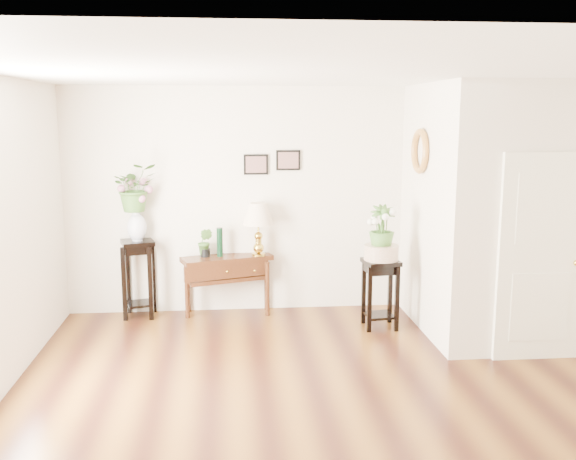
{
  "coord_description": "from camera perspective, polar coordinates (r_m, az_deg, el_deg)",
  "views": [
    {
      "loc": [
        -1.0,
        -5.18,
        2.46
      ],
      "look_at": [
        -0.39,
        1.3,
        1.28
      ],
      "focal_mm": 40.0,
      "sensor_mm": 36.0,
      "label": 1
    }
  ],
  "objects": [
    {
      "name": "green_vase",
      "position": [
        7.91,
        -6.08,
        -1.13
      ],
      "size": [
        0.09,
        0.09,
        0.36
      ],
      "primitive_type": "cylinder",
      "rotation": [
        0.0,
        0.0,
        -0.25
      ],
      "color": "black",
      "rests_on": "console_table"
    },
    {
      "name": "potted_plant",
      "position": [
        7.91,
        -7.38,
        -1.17
      ],
      "size": [
        0.22,
        0.2,
        0.34
      ],
      "primitive_type": "imported",
      "rotation": [
        0.0,
        0.0,
        -0.33
      ],
      "color": "#3E6F2B",
      "rests_on": "console_table"
    },
    {
      "name": "wall_ornament",
      "position": [
        7.42,
        11.63,
        6.88
      ],
      "size": [
        0.07,
        0.51,
        0.51
      ],
      "primitive_type": "torus",
      "rotation": [
        0.0,
        1.57,
        0.0
      ],
      "color": "#B17937",
      "rests_on": "partition"
    },
    {
      "name": "narcissus",
      "position": [
        7.39,
        8.34,
        0.22
      ],
      "size": [
        0.3,
        0.3,
        0.52
      ],
      "primitive_type": "imported",
      "rotation": [
        0.0,
        0.0,
        0.02
      ],
      "color": "#3E6F2B",
      "rests_on": "ceramic_bowl"
    },
    {
      "name": "console_table",
      "position": [
        8.03,
        -5.41,
        -4.89
      ],
      "size": [
        1.16,
        0.68,
        0.74
      ],
      "primitive_type": "cube",
      "rotation": [
        0.0,
        0.0,
        0.31
      ],
      "color": "#34180A",
      "rests_on": "floor"
    },
    {
      "name": "wall_back",
      "position": [
        8.07,
        1.78,
        2.7
      ],
      "size": [
        6.0,
        0.02,
        2.8
      ],
      "primitive_type": "cube",
      "color": "silver",
      "rests_on": "ground"
    },
    {
      "name": "ceramic_bowl",
      "position": [
        7.45,
        8.28,
        -2.04
      ],
      "size": [
        0.43,
        0.43,
        0.17
      ],
      "primitive_type": "cylinder",
      "rotation": [
        0.0,
        0.0,
        -0.09
      ],
      "color": "beige",
      "rests_on": "plant_stand_b"
    },
    {
      "name": "plant_stand_a",
      "position": [
        8.08,
        -13.1,
        -4.23
      ],
      "size": [
        0.45,
        0.45,
        0.95
      ],
      "primitive_type": "cube",
      "rotation": [
        0.0,
        0.0,
        0.27
      ],
      "color": "black",
      "rests_on": "floor"
    },
    {
      "name": "art_print_right",
      "position": [
        7.97,
        0.02,
        6.22
      ],
      "size": [
        0.3,
        0.02,
        0.25
      ],
      "primitive_type": "cube",
      "color": "black",
      "rests_on": "wall_back"
    },
    {
      "name": "door",
      "position": [
        6.86,
        21.61,
        -2.33
      ],
      "size": [
        0.9,
        0.05,
        2.1
      ],
      "primitive_type": "cube",
      "color": "white",
      "rests_on": "floor"
    },
    {
      "name": "plant_stand_b",
      "position": [
        7.57,
        8.19,
        -5.62
      ],
      "size": [
        0.42,
        0.42,
        0.81
      ],
      "primitive_type": "cube",
      "rotation": [
        0.0,
        0.0,
        0.12
      ],
      "color": "black",
      "rests_on": "floor"
    },
    {
      "name": "table_lamp",
      "position": [
        7.88,
        -2.65,
        0.21
      ],
      "size": [
        0.39,
        0.39,
        0.66
      ],
      "primitive_type": "cube",
      "rotation": [
        0.0,
        0.0,
        -0.01
      ],
      "color": "gold",
      "rests_on": "console_table"
    },
    {
      "name": "art_print_left",
      "position": [
        7.95,
        -2.87,
        5.84
      ],
      "size": [
        0.3,
        0.02,
        0.25
      ],
      "primitive_type": "cube",
      "color": "black",
      "rests_on": "wall_back"
    },
    {
      "name": "floor",
      "position": [
        5.82,
        5.17,
        -14.77
      ],
      "size": [
        6.0,
        5.5,
        0.02
      ],
      "primitive_type": "cube",
      "color": "brown",
      "rests_on": "ground"
    },
    {
      "name": "lily_arrangement",
      "position": [
        7.87,
        -13.45,
        4.02
      ],
      "size": [
        0.64,
        0.6,
        0.58
      ],
      "primitive_type": "imported",
      "rotation": [
        0.0,
        0.0,
        0.34
      ],
      "color": "#3E6F2B",
      "rests_on": "porcelain_vase"
    },
    {
      "name": "partition",
      "position": [
        7.69,
        18.44,
        1.8
      ],
      "size": [
        1.8,
        1.95,
        2.8
      ],
      "primitive_type": "cube",
      "color": "silver",
      "rests_on": "floor"
    },
    {
      "name": "porcelain_vase",
      "position": [
        7.94,
        -13.31,
        0.68
      ],
      "size": [
        0.3,
        0.3,
        0.4
      ],
      "primitive_type": null,
      "rotation": [
        0.0,
        0.0,
        0.35
      ],
      "color": "silver",
      "rests_on": "plant_stand_a"
    },
    {
      "name": "ceiling",
      "position": [
        5.29,
        5.67,
        13.9
      ],
      "size": [
        6.0,
        5.5,
        0.02
      ],
      "primitive_type": "cube",
      "color": "white",
      "rests_on": "ground"
    },
    {
      "name": "wall_front",
      "position": [
        2.84,
        16.04,
        -12.07
      ],
      "size": [
        6.0,
        0.02,
        2.8
      ],
      "primitive_type": "cube",
      "color": "silver",
      "rests_on": "ground"
    }
  ]
}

